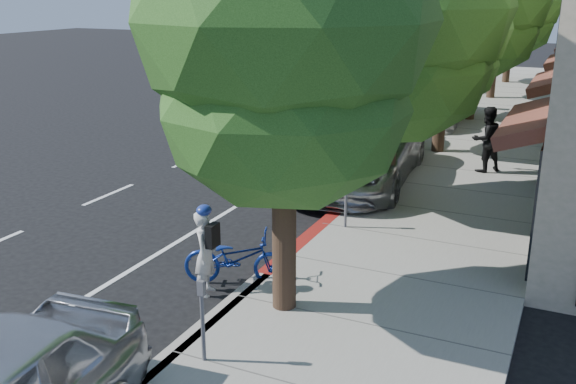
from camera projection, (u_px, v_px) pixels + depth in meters
The scene contains 16 objects.
ground at pixel (286, 261), 13.06m from camera, with size 120.00×120.00×0.00m, color black.
sidewalk at pixel (470, 173), 19.03m from camera, with size 4.60×56.00×0.15m, color gray.
curb at pixel (394, 164), 19.95m from camera, with size 0.30×56.00×0.15m, color #9E998E.
curb_red_segment at pixel (305, 241), 13.90m from camera, with size 0.32×4.00×0.15m, color maroon.
street_tree_0 at pixel (284, 27), 9.52m from camera, with size 4.66×4.66×7.69m.
street_tree_1 at pixel (395, 11), 14.70m from camera, with size 5.48×5.48×7.99m.
street_tree_2 at pixel (446, 31), 20.12m from camera, with size 4.13×4.13×6.55m.
street_tree_4 at pixel (499, 8), 30.38m from camera, with size 3.91×3.91×7.02m.
street_tree_5 at pixel (513, 3), 35.53m from camera, with size 5.50×5.50×7.64m.
cyclist at pixel (206, 253), 11.46m from camera, with size 0.58×0.38×1.58m, color silver.
bicycle at pixel (237, 258), 11.92m from camera, with size 0.69×1.98×1.04m, color navy.
silver_suv at pixel (356, 152), 17.94m from camera, with size 3.06×6.64×1.85m, color #A7A8AC.
dark_sedan at pixel (374, 130), 21.59m from camera, with size 1.59×4.57×1.51m, color #212426.
white_pickup at pixel (432, 101), 26.16m from camera, with size 2.55×6.26×1.82m, color silver.
dark_suv_far at pixel (451, 78), 33.50m from camera, with size 1.90×4.71×1.61m, color black.
pedestrian at pixel (486, 139), 18.65m from camera, with size 0.93×0.73×1.92m, color black.
Camera 1 is at (5.07, -10.88, 5.32)m, focal length 40.00 mm.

